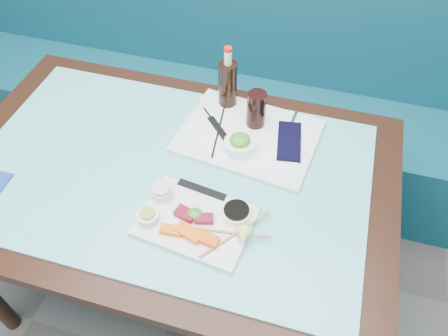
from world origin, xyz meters
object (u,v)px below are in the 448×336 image
(sashimi_plate, at_px, (195,221))
(booth_bench, at_px, (236,97))
(cola_bottle_body, at_px, (228,86))
(cola_glass, at_px, (256,110))
(dining_table, at_px, (171,189))
(seaweed_bowl, at_px, (240,146))
(serving_tray, at_px, (248,136))

(sashimi_plate, bearing_deg, booth_bench, 104.87)
(booth_bench, height_order, cola_bottle_body, booth_bench)
(cola_glass, xyz_separation_m, cola_bottle_body, (-0.12, 0.08, 0.01))
(dining_table, relative_size, cola_glass, 10.89)
(booth_bench, distance_m, dining_table, 0.89)
(dining_table, xyz_separation_m, seaweed_bowl, (0.19, 0.13, 0.13))
(cola_glass, bearing_deg, booth_bench, 110.26)
(seaweed_bowl, distance_m, cola_bottle_body, 0.24)
(booth_bench, bearing_deg, sashimi_plate, -81.86)
(serving_tray, bearing_deg, booth_bench, 114.72)
(cola_glass, bearing_deg, cola_bottle_body, 146.72)
(booth_bench, xyz_separation_m, serving_tray, (0.20, -0.63, 0.39))
(booth_bench, distance_m, seaweed_bowl, 0.85)
(sashimi_plate, distance_m, cola_glass, 0.43)
(sashimi_plate, relative_size, serving_tray, 0.70)
(booth_bench, relative_size, cola_glass, 23.33)
(booth_bench, distance_m, serving_tray, 0.77)
(sashimi_plate, height_order, cola_glass, cola_glass)
(serving_tray, relative_size, cola_glass, 3.41)
(booth_bench, bearing_deg, seaweed_bowl, -74.72)
(serving_tray, bearing_deg, seaweed_bowl, -90.69)
(serving_tray, relative_size, cola_bottle_body, 2.42)
(dining_table, height_order, serving_tray, serving_tray)
(sashimi_plate, relative_size, cola_bottle_body, 1.71)
(serving_tray, relative_size, seaweed_bowl, 4.40)
(cola_bottle_body, bearing_deg, cola_glass, -33.28)
(sashimi_plate, relative_size, cola_glass, 2.40)
(dining_table, xyz_separation_m, serving_tray, (0.20, 0.21, 0.10))
(cola_glass, bearing_deg, sashimi_plate, -99.52)
(cola_bottle_body, bearing_deg, booth_bench, 100.77)
(sashimi_plate, height_order, serving_tray, same)
(dining_table, bearing_deg, serving_tray, 45.26)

